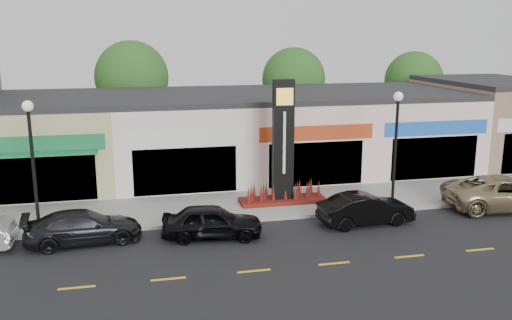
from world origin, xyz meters
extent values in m
plane|color=black|center=(0.00, 0.00, 0.00)|extent=(120.00, 120.00, 0.00)
cube|color=gray|center=(0.00, 4.35, 0.07)|extent=(52.00, 4.30, 0.15)
cube|color=gray|center=(0.00, 2.10, 0.07)|extent=(52.00, 0.20, 0.15)
cube|color=tan|center=(-8.50, 11.50, 2.25)|extent=(7.00, 10.00, 4.50)
cube|color=#262628|center=(-8.50, 11.50, 4.65)|extent=(7.00, 10.00, 0.30)
cube|color=black|center=(-8.50, 6.55, 1.40)|extent=(5.25, 0.10, 2.40)
cube|color=#186F3D|center=(-8.50, 6.55, 3.10)|extent=(6.30, 0.12, 0.80)
cube|color=#186F3D|center=(-8.50, 6.10, 2.70)|extent=(5.60, 0.90, 0.12)
cube|color=beige|center=(-1.50, 11.50, 2.25)|extent=(7.00, 10.00, 4.50)
cube|color=#262628|center=(-1.50, 11.50, 4.65)|extent=(7.00, 10.00, 0.30)
cube|color=black|center=(-1.50, 6.55, 1.40)|extent=(5.25, 0.10, 2.40)
cube|color=silver|center=(-1.50, 6.55, 3.10)|extent=(6.30, 0.12, 0.80)
cube|color=beige|center=(5.50, 11.50, 2.25)|extent=(7.00, 10.00, 4.50)
cube|color=#262628|center=(5.50, 11.50, 4.65)|extent=(7.00, 10.00, 0.30)
cube|color=black|center=(5.50, 6.55, 1.40)|extent=(5.25, 0.10, 2.40)
cube|color=#B33B17|center=(5.50, 6.55, 3.10)|extent=(6.30, 0.12, 0.80)
cube|color=beige|center=(12.50, 11.50, 2.25)|extent=(7.00, 10.00, 4.50)
cube|color=#262628|center=(12.50, 11.50, 4.65)|extent=(7.00, 10.00, 0.30)
cube|color=black|center=(12.50, 6.55, 1.40)|extent=(5.25, 0.10, 2.40)
cube|color=blue|center=(12.50, 6.55, 3.10)|extent=(6.30, 0.12, 0.80)
cube|color=#83674C|center=(19.50, 11.50, 2.50)|extent=(7.00, 10.00, 5.00)
cube|color=#262628|center=(19.50, 11.50, 5.15)|extent=(7.00, 10.00, 0.30)
cylinder|color=#382619|center=(-4.00, 19.50, 1.57)|extent=(0.36, 0.36, 3.15)
sphere|color=#28561A|center=(-4.00, 19.50, 5.23)|extent=(5.20, 5.20, 5.20)
cylinder|color=#382619|center=(8.00, 19.50, 1.49)|extent=(0.36, 0.36, 2.97)
sphere|color=#28561A|center=(8.00, 19.50, 4.89)|extent=(4.80, 4.80, 4.80)
cylinder|color=#382619|center=(18.00, 19.50, 1.40)|extent=(0.36, 0.36, 2.80)
sphere|color=#28561A|center=(18.00, 19.50, 4.64)|extent=(4.60, 4.60, 4.60)
cylinder|color=black|center=(-8.00, 2.50, 0.30)|extent=(0.32, 0.32, 0.30)
cylinder|color=black|center=(-8.00, 2.50, 2.80)|extent=(0.14, 0.14, 5.00)
sphere|color=silver|center=(-8.00, 2.50, 5.40)|extent=(0.44, 0.44, 0.44)
cylinder|color=black|center=(8.00, 2.50, 0.30)|extent=(0.32, 0.32, 0.30)
cylinder|color=black|center=(8.00, 2.50, 2.80)|extent=(0.14, 0.14, 5.00)
sphere|color=silver|center=(8.00, 2.50, 5.40)|extent=(0.44, 0.44, 0.44)
cube|color=#500E0D|center=(3.00, 4.20, 0.25)|extent=(4.20, 1.30, 0.20)
cube|color=black|center=(3.00, 4.20, 3.15)|extent=(1.00, 0.40, 6.00)
cube|color=yellow|center=(3.00, 3.98, 5.35)|extent=(0.80, 0.05, 0.80)
cube|color=silver|center=(3.00, 3.98, 3.15)|extent=(0.12, 0.04, 3.00)
imported|color=black|center=(-6.09, 1.12, 0.66)|extent=(2.36, 4.74, 1.32)
imported|color=black|center=(-0.99, 0.54, 0.70)|extent=(2.21, 4.29, 1.40)
imported|color=black|center=(5.84, 0.73, 0.69)|extent=(1.75, 4.28, 1.38)
imported|color=#978860|center=(13.23, 1.28, 0.80)|extent=(3.37, 6.04, 1.60)
camera|label=1|loc=(-3.78, -20.36, 8.13)|focal=38.00mm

